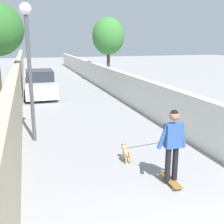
{
  "coord_description": "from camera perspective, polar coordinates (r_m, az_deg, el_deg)",
  "views": [
    {
      "loc": [
        -2.31,
        2.29,
        3.2
      ],
      "look_at": [
        5.87,
        -0.21,
        1.0
      ],
      "focal_mm": 44.76,
      "sensor_mm": 36.0,
      "label": 1
    }
  ],
  "objects": [
    {
      "name": "lamp_post",
      "position": [
        9.07,
        -16.74,
        12.16
      ],
      "size": [
        0.36,
        0.36,
        4.29
      ],
      "color": "#4C4C51",
      "rests_on": "ground"
    },
    {
      "name": "ground_plane",
      "position": [
        16.78,
        -8.85,
        3.24
      ],
      "size": [
        80.0,
        80.0,
        0.0
      ],
      "primitive_type": "plane",
      "color": "gray"
    },
    {
      "name": "skateboard",
      "position": [
        6.76,
        11.86,
        -13.53
      ],
      "size": [
        0.8,
        0.21,
        0.08
      ],
      "color": "brown",
      "rests_on": "ground"
    },
    {
      "name": "dog",
      "position": [
        7.61,
        2.98,
        -8.2
      ],
      "size": [
        1.72,
        0.69,
        1.06
      ],
      "color": "tan",
      "rests_on": "ground"
    },
    {
      "name": "person_skateboarder",
      "position": [
        6.36,
        12.32,
        -5.6
      ],
      "size": [
        0.23,
        0.71,
        1.66
      ],
      "color": "black",
      "rests_on": "skateboard"
    },
    {
      "name": "tree_right_near",
      "position": [
        22.2,
        -0.76,
        15.19
      ],
      "size": [
        2.47,
        2.47,
        4.94
      ],
      "color": "#473523",
      "rests_on": "ground"
    },
    {
      "name": "wall_left",
      "position": [
        14.48,
        -18.65,
        5.05
      ],
      "size": [
        48.0,
        0.3,
        2.07
      ],
      "primitive_type": "cube",
      "color": "tan",
      "rests_on": "ground"
    },
    {
      "name": "car_near",
      "position": [
        16.91,
        -14.5,
        5.5
      ],
      "size": [
        4.23,
        1.8,
        1.54
      ],
      "color": "silver",
      "rests_on": "ground"
    },
    {
      "name": "fence_right",
      "position": [
        15.37,
        2.34,
        5.25
      ],
      "size": [
        48.0,
        0.3,
        1.52
      ],
      "primitive_type": "cube",
      "color": "silver",
      "rests_on": "ground"
    }
  ]
}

